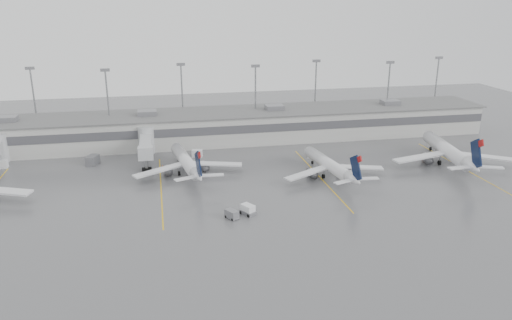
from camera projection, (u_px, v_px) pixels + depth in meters
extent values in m
plane|color=#57575A|center=(267.00, 231.00, 85.83)|extent=(260.00, 260.00, 0.00)
cube|color=#A9A9A4|center=(222.00, 127.00, 138.58)|extent=(150.00, 16.00, 8.00)
cube|color=#47474C|center=(226.00, 130.00, 130.77)|extent=(150.00, 0.15, 2.20)
cube|color=#606060|center=(221.00, 112.00, 137.31)|extent=(152.00, 17.00, 0.30)
cube|color=slate|center=(7.00, 119.00, 126.78)|extent=(5.00, 4.00, 1.30)
cube|color=slate|center=(390.00, 102.00, 146.44)|extent=(5.00, 4.00, 1.30)
cylinder|color=gray|center=(35.00, 106.00, 136.18)|extent=(0.44, 0.44, 20.00)
cube|color=slate|center=(30.00, 68.00, 132.99)|extent=(2.40, 0.50, 0.80)
cylinder|color=gray|center=(109.00, 108.00, 132.95)|extent=(0.44, 0.44, 20.00)
cube|color=slate|center=(105.00, 70.00, 129.75)|extent=(2.40, 0.50, 0.80)
cylinder|color=gray|center=(182.00, 100.00, 143.67)|extent=(0.44, 0.44, 20.00)
cube|color=slate|center=(181.00, 64.00, 140.48)|extent=(2.40, 0.50, 0.80)
cylinder|color=gray|center=(255.00, 102.00, 140.44)|extent=(0.44, 0.44, 20.00)
cube|color=slate|center=(255.00, 66.00, 137.24)|extent=(2.40, 0.50, 0.80)
cylinder|color=gray|center=(315.00, 95.00, 151.16)|extent=(0.44, 0.44, 20.00)
cube|color=slate|center=(316.00, 61.00, 147.97)|extent=(2.40, 0.50, 0.80)
cylinder|color=gray|center=(387.00, 97.00, 147.93)|extent=(0.44, 0.44, 20.00)
cube|color=slate|center=(390.00, 62.00, 144.73)|extent=(2.40, 0.50, 0.80)
cylinder|color=gray|center=(435.00, 90.00, 158.66)|extent=(0.44, 0.44, 20.00)
cube|color=slate|center=(439.00, 58.00, 155.46)|extent=(2.40, 0.50, 0.80)
cylinder|color=#A8ABAE|center=(146.00, 140.00, 127.45)|extent=(4.00, 4.00, 7.00)
cube|color=#A8ABAE|center=(146.00, 144.00, 121.15)|extent=(2.80, 13.00, 2.60)
cube|color=#A8ABAE|center=(146.00, 153.00, 114.17)|extent=(3.40, 2.40, 3.00)
cylinder|color=gray|center=(146.00, 165.00, 115.07)|extent=(0.70, 0.70, 2.80)
cube|color=black|center=(147.00, 169.00, 115.40)|extent=(2.20, 1.20, 0.70)
cube|color=#EDB50D|center=(161.00, 188.00, 104.90)|extent=(0.25, 40.00, 0.01)
cube|color=#EDB50D|center=(320.00, 177.00, 111.45)|extent=(0.25, 40.00, 0.01)
cube|color=#EDB50D|center=(461.00, 167.00, 118.01)|extent=(0.25, 40.00, 0.01)
cylinder|color=silver|center=(185.00, 160.00, 114.00)|extent=(5.81, 20.43, 2.76)
cone|color=silver|center=(175.00, 147.00, 124.18)|extent=(3.12, 2.97, 2.76)
cone|color=silver|center=(198.00, 176.00, 102.97)|extent=(3.43, 4.97, 2.76)
cube|color=silver|center=(159.00, 170.00, 109.83)|extent=(11.76, 7.52, 0.32)
cube|color=silver|center=(216.00, 164.00, 114.04)|extent=(12.19, 4.28, 0.32)
cube|color=black|center=(198.00, 165.00, 101.73)|extent=(1.06, 5.16, 6.02)
cube|color=maroon|center=(199.00, 155.00, 99.91)|extent=(0.56, 1.88, 1.75)
cylinder|color=black|center=(178.00, 160.00, 122.12)|extent=(0.44, 0.87, 0.83)
cylinder|color=black|center=(179.00, 173.00, 112.44)|extent=(0.56, 1.06, 1.01)
cylinder|color=black|center=(196.00, 171.00, 113.70)|extent=(0.56, 1.06, 1.01)
cylinder|color=silver|center=(328.00, 164.00, 112.15)|extent=(5.18, 19.60, 2.65)
cone|color=silver|center=(307.00, 150.00, 121.98)|extent=(2.95, 2.80, 2.65)
cone|color=silver|center=(354.00, 179.00, 101.49)|extent=(3.21, 4.72, 2.65)
cube|color=silver|center=(307.00, 173.00, 108.25)|extent=(11.34, 7.02, 0.31)
cube|color=silver|center=(357.00, 167.00, 112.05)|extent=(11.70, 4.34, 0.31)
cube|color=black|center=(356.00, 168.00, 100.29)|extent=(0.92, 4.96, 5.77)
cube|color=maroon|center=(359.00, 159.00, 98.54)|extent=(0.50, 1.81, 1.68)
cylinder|color=black|center=(312.00, 163.00, 119.99)|extent=(0.41, 0.83, 0.79)
cylinder|color=black|center=(323.00, 176.00, 110.67)|extent=(0.52, 1.01, 0.97)
cylinder|color=black|center=(338.00, 174.00, 111.81)|extent=(0.52, 1.01, 0.97)
cylinder|color=silver|center=(446.00, 150.00, 120.63)|extent=(6.81, 23.54, 3.18)
cone|color=silver|center=(427.00, 135.00, 133.11)|extent=(3.61, 3.43, 3.18)
cone|color=silver|center=(473.00, 167.00, 107.12)|extent=(3.98, 5.74, 3.18)
cube|color=silver|center=(420.00, 157.00, 117.80)|extent=(14.04, 4.87, 0.37)
cube|color=silver|center=(482.00, 156.00, 118.37)|extent=(13.53, 8.72, 0.37)
cube|color=black|center=(476.00, 154.00, 105.65)|extent=(1.25, 5.95, 6.93)
cube|color=maroon|center=(481.00, 143.00, 103.48)|extent=(0.65, 2.17, 2.01)
cylinder|color=black|center=(430.00, 149.00, 130.53)|extent=(0.52, 1.00, 0.95)
cylinder|color=black|center=(439.00, 163.00, 119.35)|extent=(0.65, 1.23, 1.17)
cylinder|color=black|center=(458.00, 162.00, 119.52)|extent=(0.65, 1.23, 1.17)
cube|color=white|center=(248.00, 210.00, 92.25)|extent=(2.70, 3.00, 1.91)
cube|color=slate|center=(248.00, 212.00, 92.43)|extent=(3.10, 3.48, 0.74)
cylinder|color=black|center=(241.00, 212.00, 92.63)|extent=(0.51, 0.63, 0.59)
cylinder|color=black|center=(247.00, 210.00, 93.74)|extent=(0.51, 0.63, 0.59)
cylinder|color=black|center=(248.00, 216.00, 91.17)|extent=(0.51, 0.63, 0.59)
cylinder|color=black|center=(255.00, 213.00, 92.27)|extent=(0.51, 0.63, 0.59)
cube|color=slate|center=(232.00, 214.00, 90.56)|extent=(2.56, 2.91, 1.53)
cylinder|color=black|center=(226.00, 217.00, 90.96)|extent=(0.44, 0.53, 0.51)
cylinder|color=black|center=(238.00, 218.00, 90.54)|extent=(0.44, 0.53, 0.51)
cube|color=white|center=(1.00, 164.00, 117.08)|extent=(2.75, 1.86, 1.92)
cube|color=white|center=(197.00, 153.00, 125.32)|extent=(2.83, 2.18, 1.79)
cube|color=white|center=(312.00, 154.00, 124.68)|extent=(2.89, 2.50, 1.72)
cube|color=slate|center=(92.00, 160.00, 119.43)|extent=(3.34, 4.09, 2.21)
cone|color=#F56205|center=(163.00, 167.00, 117.30)|extent=(0.46, 0.46, 0.74)
cone|color=#F56205|center=(329.00, 164.00, 118.99)|extent=(0.41, 0.41, 0.65)
cone|color=#F56205|center=(423.00, 159.00, 122.57)|extent=(0.44, 0.44, 0.71)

